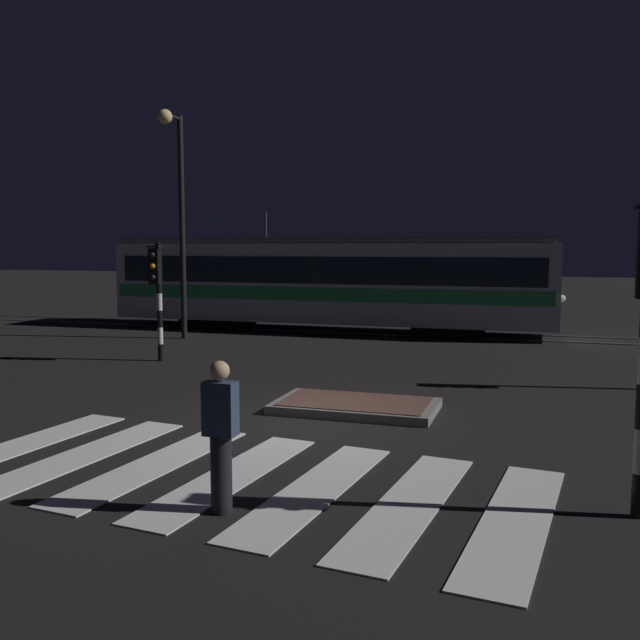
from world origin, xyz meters
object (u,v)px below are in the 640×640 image
object	(u,v)px
street_lamp_trackside_left	(178,197)
pedestrian_waiting_at_kerb	(221,435)
tram	(328,281)
traffic_light_corner_far_left	(157,283)

from	to	relation	value
street_lamp_trackside_left	pedestrian_waiting_at_kerb	distance (m)	15.24
street_lamp_trackside_left	tram	world-z (taller)	street_lamp_trackside_left
traffic_light_corner_far_left	pedestrian_waiting_at_kerb	distance (m)	10.69
traffic_light_corner_far_left	street_lamp_trackside_left	distance (m)	4.92
traffic_light_corner_far_left	tram	distance (m)	7.95
street_lamp_trackside_left	pedestrian_waiting_at_kerb	size ratio (longest dim) A/B	4.11
traffic_light_corner_far_left	tram	bearing A→B (deg)	74.11
tram	pedestrian_waiting_at_kerb	distance (m)	16.87
traffic_light_corner_far_left	street_lamp_trackside_left	world-z (taller)	street_lamp_trackside_left
street_lamp_trackside_left	tram	bearing A→B (deg)	44.49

